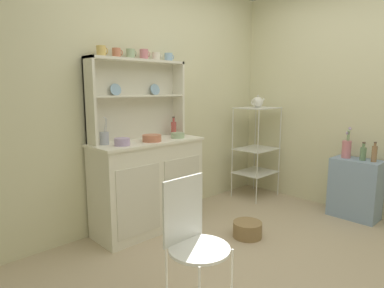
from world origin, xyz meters
TOP-DOWN VIEW (x-y plane):
  - ground_plane at (0.00, 0.00)m, footprint 3.84×3.84m
  - wall_back at (0.00, 1.62)m, footprint 3.84×0.05m
  - wall_right at (1.62, 0.00)m, footprint 0.05×3.84m
  - hutch_cabinet at (-0.31, 1.37)m, footprint 1.10×0.45m
  - hutch_shelf_unit at (-0.31, 1.53)m, footprint 1.02×0.18m
  - bakers_rack at (1.27, 1.23)m, footprint 0.50×0.40m
  - side_shelf_blue at (1.44, 0.08)m, footprint 0.28×0.48m
  - wire_chair at (-0.88, 0.16)m, footprint 0.36×0.36m
  - floor_basket at (0.23, 0.57)m, footprint 0.27×0.27m
  - cup_gold_0 at (-0.68, 1.49)m, footprint 0.09×0.08m
  - cup_terracotta_1 at (-0.53, 1.49)m, footprint 0.09×0.08m
  - cup_sage_2 at (-0.39, 1.49)m, footprint 0.09×0.08m
  - cup_rose_3 at (-0.24, 1.49)m, footprint 0.09×0.08m
  - cup_cream_4 at (-0.09, 1.49)m, footprint 0.09×0.08m
  - cup_sky_5 at (0.07, 1.49)m, footprint 0.10×0.08m
  - bowl_mixing_large at (-0.63, 1.29)m, footprint 0.13×0.13m
  - bowl_floral_medium at (-0.31, 1.29)m, footprint 0.18×0.18m
  - bowl_cream_small at (0.01, 1.29)m, footprint 0.14×0.14m
  - jam_bottle at (0.09, 1.45)m, footprint 0.06×0.06m
  - utensil_jar at (-0.71, 1.45)m, footprint 0.08×0.08m
  - porcelain_teapot at (1.27, 1.23)m, footprint 0.22×0.13m
  - flower_vase at (1.44, 0.20)m, footprint 0.09×0.09m
  - oil_bottle at (1.44, 0.03)m, footprint 0.06×0.06m
  - vinegar_bottle at (1.44, -0.08)m, footprint 0.05×0.05m

SIDE VIEW (x-z plane):
  - ground_plane at x=0.00m, z-range 0.00..0.00m
  - floor_basket at x=0.23m, z-range 0.00..0.14m
  - side_shelf_blue at x=1.44m, z-range 0.00..0.63m
  - hutch_cabinet at x=-0.31m, z-range 0.01..0.89m
  - wire_chair at x=-0.88m, z-range 0.09..0.94m
  - bakers_rack at x=1.27m, z-range 0.13..1.27m
  - oil_bottle at x=1.44m, z-range 0.61..0.80m
  - vinegar_bottle at x=1.44m, z-range 0.62..0.82m
  - flower_vase at x=1.44m, z-range 0.57..0.90m
  - bowl_cream_small at x=0.01m, z-range 0.88..0.93m
  - bowl_floral_medium at x=-0.31m, z-range 0.88..0.94m
  - bowl_mixing_large at x=-0.63m, z-range 0.88..0.94m
  - utensil_jar at x=-0.71m, z-range 0.81..1.06m
  - jam_bottle at x=0.09m, z-range 0.86..1.05m
  - porcelain_teapot at x=1.27m, z-range 1.13..1.28m
  - wall_back at x=0.00m, z-range 0.00..2.50m
  - wall_right at x=1.62m, z-range 0.00..2.50m
  - hutch_shelf_unit at x=-0.31m, z-range 0.94..1.70m
  - cup_cream_4 at x=-0.09m, z-range 1.64..1.71m
  - cup_terracotta_1 at x=-0.53m, z-range 1.64..1.72m
  - cup_sky_5 at x=0.07m, z-range 1.64..1.72m
  - cup_sage_2 at x=-0.39m, z-range 1.64..1.72m
  - cup_gold_0 at x=-0.68m, z-range 1.64..1.73m
  - cup_rose_3 at x=-0.24m, z-range 1.64..1.73m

